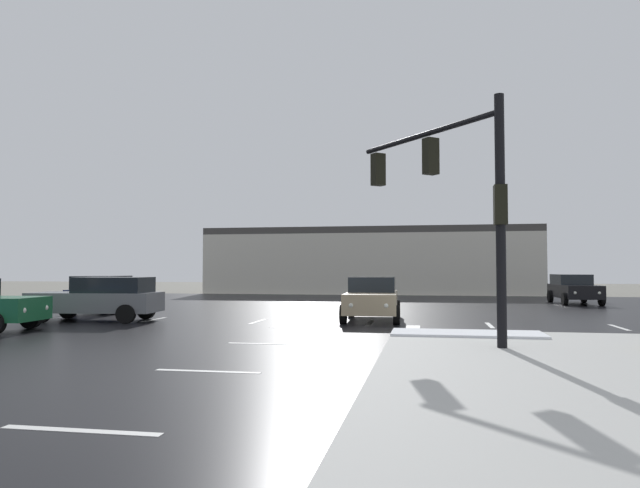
% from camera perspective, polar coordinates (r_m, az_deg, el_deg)
% --- Properties ---
extents(ground_plane, '(120.00, 120.00, 0.00)m').
position_cam_1_polar(ground_plane, '(20.73, -0.71, -7.69)').
color(ground_plane, slate).
extents(road_asphalt, '(44.00, 44.00, 0.02)m').
position_cam_1_polar(road_asphalt, '(20.73, -0.71, -7.66)').
color(road_asphalt, black).
rests_on(road_asphalt, ground_plane).
extents(snow_strip_curbside, '(4.00, 1.60, 0.06)m').
position_cam_1_polar(snow_strip_curbside, '(16.38, 14.09, -8.42)').
color(snow_strip_curbside, white).
rests_on(snow_strip_curbside, sidewalk_corner).
extents(lane_markings, '(36.15, 36.15, 0.01)m').
position_cam_1_polar(lane_markings, '(19.17, 2.06, -8.05)').
color(lane_markings, silver).
rests_on(lane_markings, road_asphalt).
extents(traffic_signal_mast, '(3.58, 4.25, 5.73)m').
position_cam_1_polar(traffic_signal_mast, '(14.97, 12.93, 5.67)').
color(traffic_signal_mast, black).
rests_on(traffic_signal_mast, sidewalk_corner).
extents(strip_building_background, '(25.15, 8.00, 5.04)m').
position_cam_1_polar(strip_building_background, '(46.84, 4.99, -1.67)').
color(strip_building_background, beige).
rests_on(strip_building_background, ground_plane).
extents(sedan_black, '(2.15, 4.59, 1.58)m').
position_cam_1_polar(sedan_black, '(34.61, 23.43, -3.97)').
color(sedan_black, black).
rests_on(sedan_black, road_asphalt).
extents(sedan_navy, '(2.40, 4.67, 1.58)m').
position_cam_1_polar(sedan_navy, '(27.18, -20.00, -4.50)').
color(sedan_navy, '#141E47').
rests_on(sedan_navy, road_asphalt).
extents(sedan_grey, '(4.65, 2.33, 1.58)m').
position_cam_1_polar(sedan_grey, '(22.66, -20.57, -4.93)').
color(sedan_grey, slate).
rests_on(sedan_grey, road_asphalt).
extents(sedan_tan, '(2.17, 4.60, 1.58)m').
position_cam_1_polar(sedan_tan, '(21.70, 5.10, -5.19)').
color(sedan_tan, tan).
rests_on(sedan_tan, road_asphalt).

